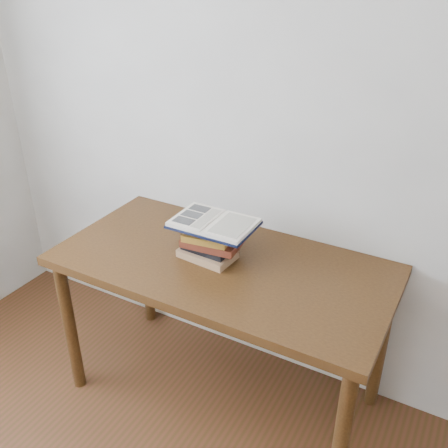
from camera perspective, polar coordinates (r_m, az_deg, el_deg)
The scene contains 3 objects.
desk at distance 2.23m, azimuth -0.24°, elevation -6.38°, with size 1.47×0.73×0.79m.
book_stack at distance 2.17m, azimuth -1.66°, elevation -1.96°, with size 0.27×0.19×0.15m.
open_book at distance 2.13m, azimuth -1.16°, elevation 0.11°, with size 0.35×0.25×0.03m.
Camera 1 is at (0.78, -0.22, 1.95)m, focal length 40.00 mm.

